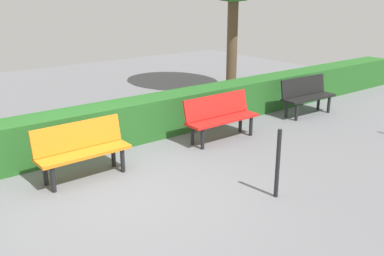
# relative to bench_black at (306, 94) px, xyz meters

# --- Properties ---
(ground_plane) EXTENTS (21.39, 21.39, 0.00)m
(ground_plane) POSITION_rel_bench_black_xyz_m (5.43, 0.95, -0.48)
(ground_plane) COLOR slate
(bench_black) EXTENTS (1.43, 0.52, 0.86)m
(bench_black) POSITION_rel_bench_black_xyz_m (0.00, 0.00, 0.00)
(bench_black) COLOR black
(bench_black) RESTS_ON ground_plane
(bench_red) EXTENTS (1.54, 0.47, 0.86)m
(bench_red) POSITION_rel_bench_black_xyz_m (2.70, 0.08, 0.00)
(bench_red) COLOR red
(bench_red) RESTS_ON ground_plane
(bench_orange) EXTENTS (1.45, 0.48, 0.86)m
(bench_orange) POSITION_rel_bench_black_xyz_m (5.55, 0.11, 0.00)
(bench_orange) COLOR orange
(bench_orange) RESTS_ON ground_plane
(hedge_row) EXTENTS (17.39, 0.66, 0.78)m
(hedge_row) POSITION_rel_bench_black_xyz_m (4.17, -0.90, -0.09)
(hedge_row) COLOR #266023
(hedge_row) RESTS_ON ground_plane
(railing_post_mid) EXTENTS (0.06, 0.06, 1.00)m
(railing_post_mid) POSITION_rel_bench_black_xyz_m (3.69, 2.40, 0.02)
(railing_post_mid) COLOR black
(railing_post_mid) RESTS_ON ground_plane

